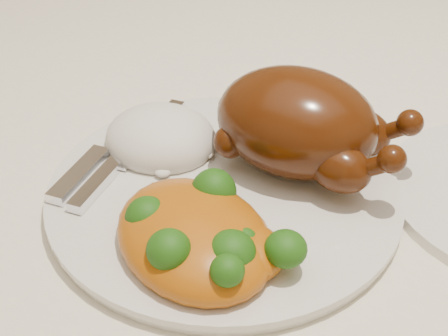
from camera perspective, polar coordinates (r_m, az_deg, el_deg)
The scene contains 7 objects.
dining_table at distance 0.69m, azimuth 2.14°, elevation -4.14°, with size 1.60×0.90×0.76m.
tablecloth at distance 0.64m, azimuth 2.28°, elevation 0.85°, with size 1.73×1.03×0.18m.
dinner_plate at distance 0.54m, azimuth 0.00°, elevation -2.26°, with size 0.30×0.30×0.01m, color silver.
roast_chicken at distance 0.54m, azimuth 7.02°, elevation 4.07°, with size 0.19×0.14×0.09m.
rice_mound at distance 0.58m, azimuth -5.79°, elevation 2.68°, with size 0.13×0.12×0.05m.
mac_and_cheese at distance 0.47m, azimuth -2.01°, elevation -6.25°, with size 0.17×0.15×0.06m.
cutlery at distance 0.56m, azimuth -10.16°, elevation 0.47°, with size 0.07×0.19×0.01m.
Camera 1 is at (0.31, -0.42, 1.11)m, focal length 50.00 mm.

